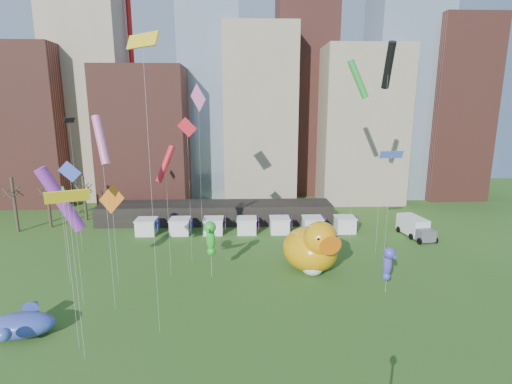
{
  "coord_description": "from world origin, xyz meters",
  "views": [
    {
      "loc": [
        0.29,
        -19.67,
        18.56
      ],
      "look_at": [
        1.43,
        10.27,
        12.0
      ],
      "focal_mm": 27.0,
      "sensor_mm": 36.0,
      "label": 1
    }
  ],
  "objects_px": {
    "big_duck": "(312,247)",
    "small_duck": "(313,264)",
    "box_truck": "(415,227)",
    "seahorse_purple": "(388,261)",
    "whale_inflatable": "(22,324)",
    "seahorse_green": "(211,235)"
  },
  "relations": [
    {
      "from": "small_duck",
      "to": "big_duck",
      "type": "bearing_deg",
      "value": 86.35
    },
    {
      "from": "seahorse_green",
      "to": "seahorse_purple",
      "type": "distance_m",
      "value": 18.75
    },
    {
      "from": "small_duck",
      "to": "seahorse_purple",
      "type": "height_order",
      "value": "seahorse_purple"
    },
    {
      "from": "small_duck",
      "to": "box_truck",
      "type": "distance_m",
      "value": 21.68
    },
    {
      "from": "big_duck",
      "to": "small_duck",
      "type": "xyz_separation_m",
      "value": [
        -0.09,
        -1.15,
        -1.66
      ]
    },
    {
      "from": "box_truck",
      "to": "seahorse_purple",
      "type": "bearing_deg",
      "value": -130.14
    },
    {
      "from": "seahorse_purple",
      "to": "box_truck",
      "type": "distance_m",
      "value": 20.46
    },
    {
      "from": "box_truck",
      "to": "whale_inflatable",
      "type": "bearing_deg",
      "value": -160.06
    },
    {
      "from": "seahorse_purple",
      "to": "whale_inflatable",
      "type": "relative_size",
      "value": 0.71
    },
    {
      "from": "big_duck",
      "to": "box_truck",
      "type": "bearing_deg",
      "value": 15.06
    },
    {
      "from": "seahorse_green",
      "to": "whale_inflatable",
      "type": "distance_m",
      "value": 18.76
    },
    {
      "from": "big_duck",
      "to": "box_truck",
      "type": "height_order",
      "value": "big_duck"
    },
    {
      "from": "seahorse_green",
      "to": "box_truck",
      "type": "height_order",
      "value": "seahorse_green"
    },
    {
      "from": "big_duck",
      "to": "seahorse_purple",
      "type": "distance_m",
      "value": 8.76
    },
    {
      "from": "seahorse_purple",
      "to": "whale_inflatable",
      "type": "distance_m",
      "value": 33.72
    },
    {
      "from": "small_duck",
      "to": "whale_inflatable",
      "type": "relative_size",
      "value": 0.53
    },
    {
      "from": "big_duck",
      "to": "whale_inflatable",
      "type": "xyz_separation_m",
      "value": [
        -26.35,
        -11.97,
        -1.88
      ]
    },
    {
      "from": "seahorse_purple",
      "to": "box_truck",
      "type": "relative_size",
      "value": 0.71
    },
    {
      "from": "big_duck",
      "to": "small_duck",
      "type": "height_order",
      "value": "big_duck"
    },
    {
      "from": "small_duck",
      "to": "whale_inflatable",
      "type": "height_order",
      "value": "small_duck"
    },
    {
      "from": "big_duck",
      "to": "seahorse_purple",
      "type": "xyz_separation_m",
      "value": [
        6.68,
        -5.63,
        0.49
      ]
    },
    {
      "from": "small_duck",
      "to": "whale_inflatable",
      "type": "xyz_separation_m",
      "value": [
        -26.26,
        -10.81,
        -0.22
      ]
    }
  ]
}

